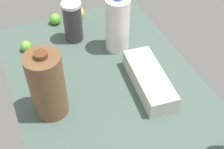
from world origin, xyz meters
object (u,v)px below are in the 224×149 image
(milk_jug, at_px, (117,25))
(lime_beside_bowl, at_px, (55,19))
(egg_carton, at_px, (149,80))
(shaker_bottle, at_px, (73,22))
(lime_loose, at_px, (26,46))
(chocolate_milk_jug, at_px, (47,85))
(lemon_by_jug, at_px, (77,13))

(milk_jug, bearing_deg, lime_beside_bowl, -144.25)
(egg_carton, xyz_separation_m, shaker_bottle, (-0.42, -0.18, 0.06))
(lime_loose, bearing_deg, egg_carton, 44.14)
(egg_carton, distance_m, shaker_bottle, 0.46)
(chocolate_milk_jug, xyz_separation_m, lemon_by_jug, (-0.53, 0.28, -0.10))
(chocolate_milk_jug, height_order, lime_loose, chocolate_milk_jug)
(milk_jug, xyz_separation_m, lemon_by_jug, (-0.29, -0.10, -0.09))
(lime_loose, bearing_deg, lemon_by_jug, 116.00)
(chocolate_milk_jug, xyz_separation_m, lime_loose, (-0.38, -0.01, -0.11))
(shaker_bottle, xyz_separation_m, lemon_by_jug, (-0.15, 0.07, -0.06))
(milk_jug, bearing_deg, lime_loose, -110.26)
(egg_carton, xyz_separation_m, lime_loose, (-0.42, -0.41, -0.01))
(chocolate_milk_jug, relative_size, shaker_bottle, 1.47)
(milk_jug, distance_m, lemon_by_jug, 0.32)
(egg_carton, relative_size, shaker_bottle, 1.61)
(chocolate_milk_jug, xyz_separation_m, lime_beside_bowl, (-0.53, 0.17, -0.11))
(chocolate_milk_jug, bearing_deg, shaker_bottle, 150.20)
(egg_carton, bearing_deg, lemon_by_jug, -162.73)
(egg_carton, bearing_deg, shaker_bottle, -150.67)
(chocolate_milk_jug, height_order, milk_jug, chocolate_milk_jug)
(egg_carton, height_order, lemon_by_jug, egg_carton)
(chocolate_milk_jug, height_order, lime_beside_bowl, chocolate_milk_jug)
(lime_beside_bowl, relative_size, lime_loose, 1.11)
(lime_loose, bearing_deg, milk_jug, 69.74)
(chocolate_milk_jug, height_order, egg_carton, chocolate_milk_jug)
(chocolate_milk_jug, distance_m, lime_loose, 0.40)
(lime_beside_bowl, height_order, lemon_by_jug, lemon_by_jug)
(lime_beside_bowl, bearing_deg, egg_carton, 21.80)
(shaker_bottle, distance_m, lime_loose, 0.24)
(lemon_by_jug, bearing_deg, lime_beside_bowl, -91.90)
(shaker_bottle, xyz_separation_m, lime_beside_bowl, (-0.15, -0.05, -0.07))
(chocolate_milk_jug, height_order, lemon_by_jug, chocolate_milk_jug)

